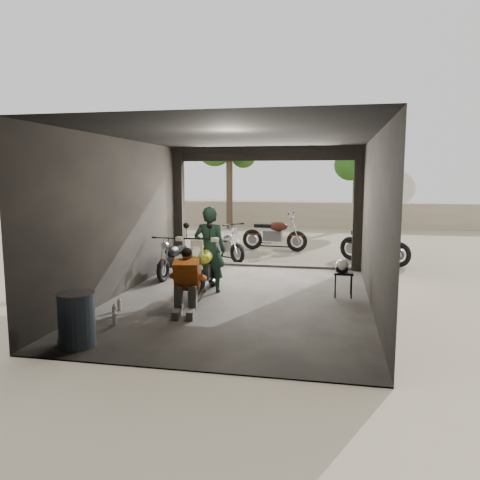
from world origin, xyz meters
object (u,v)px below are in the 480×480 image
at_px(sign_post, 398,203).
at_px(rider, 210,250).
at_px(outside_bike_a, 223,241).
at_px(outside_bike_b, 274,231).
at_px(outside_bike_c, 374,241).
at_px(helmet, 342,266).
at_px(stool, 343,276).
at_px(mechanic, 186,284).
at_px(main_bike, 205,264).
at_px(left_bike, 174,256).
at_px(oil_drum, 77,321).

bearing_deg(sign_post, rider, -129.19).
bearing_deg(outside_bike_a, outside_bike_b, 10.10).
distance_m(outside_bike_a, outside_bike_c, 4.28).
xyz_separation_m(helmet, sign_post, (1.45, 3.35, 1.08)).
bearing_deg(rider, helmet, 179.70).
xyz_separation_m(rider, stool, (2.75, 0.13, -0.46)).
distance_m(mechanic, sign_post, 6.72).
bearing_deg(main_bike, left_bike, 128.35).
distance_m(rider, stool, 2.79).
relative_size(left_bike, stool, 2.93).
xyz_separation_m(outside_bike_c, sign_post, (0.50, -0.68, 1.09)).
relative_size(left_bike, outside_bike_c, 0.80).
bearing_deg(helmet, sign_post, 67.72).
bearing_deg(sign_post, outside_bike_b, 156.56).
height_order(oil_drum, sign_post, sign_post).
bearing_deg(main_bike, outside_bike_a, 97.38).
distance_m(left_bike, mechanic, 3.27).
height_order(stool, oil_drum, oil_drum).
distance_m(outside_bike_c, sign_post, 1.37).
distance_m(main_bike, helmet, 2.78).
bearing_deg(stool, rider, -177.33).
relative_size(outside_bike_b, oil_drum, 2.41).
bearing_deg(stool, outside_bike_c, 77.15).
bearing_deg(left_bike, mechanic, -61.87).
relative_size(oil_drum, sign_post, 0.31).
bearing_deg(stool, helmet, -145.45).
height_order(main_bike, mechanic, main_bike).
bearing_deg(mechanic, left_bike, 104.98).
relative_size(main_bike, outside_bike_c, 1.00).
bearing_deg(rider, oil_drum, 71.10).
xyz_separation_m(left_bike, oil_drum, (0.22, -4.80, -0.12)).
height_order(stool, sign_post, sign_post).
bearing_deg(mechanic, outside_bike_a, 88.63).
height_order(left_bike, outside_bike_b, outside_bike_b).
relative_size(rider, sign_post, 0.71).
relative_size(main_bike, outside_bike_b, 1.01).
bearing_deg(helmet, outside_bike_a, 133.34).
bearing_deg(outside_bike_c, left_bike, 154.53).
relative_size(outside_bike_b, helmet, 6.65).
xyz_separation_m(main_bike, rider, (0.05, 0.17, 0.27)).
bearing_deg(outside_bike_c, sign_post, -108.87).
distance_m(main_bike, stool, 2.82).
distance_m(main_bike, outside_bike_c, 5.68).
xyz_separation_m(outside_bike_b, mechanic, (-0.61, -7.59, -0.07)).
bearing_deg(mechanic, rider, 82.68).
bearing_deg(left_bike, outside_bike_c, 35.19).
height_order(outside_bike_b, sign_post, sign_post).
distance_m(oil_drum, sign_post, 8.77).
height_order(rider, sign_post, sign_post).
relative_size(outside_bike_b, outside_bike_c, 0.99).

